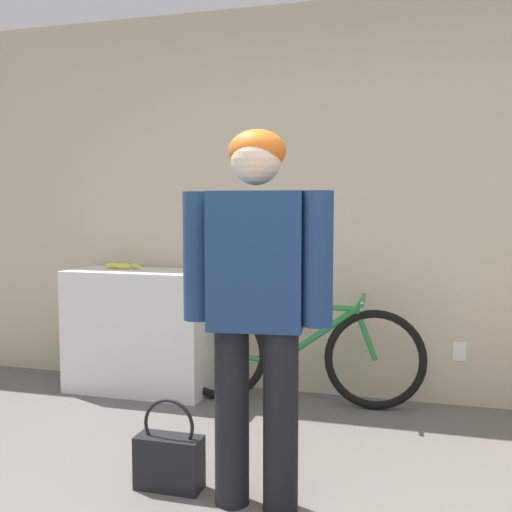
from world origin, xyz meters
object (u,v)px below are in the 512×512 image
object	(u,v)px
bicycle	(295,352)
banana	(123,266)
person	(256,292)
handbag	(169,459)

from	to	relation	value
bicycle	banana	size ratio (longest dim) A/B	5.53
banana	bicycle	bearing A→B (deg)	-2.43
person	banana	bearing A→B (deg)	127.51
person	handbag	size ratio (longest dim) A/B	3.82
person	bicycle	world-z (taller)	person
person	banana	xyz separation A→B (m)	(-1.37, 1.39, -0.06)
bicycle	banana	world-z (taller)	banana
person	bicycle	bearing A→B (deg)	88.20
person	banana	world-z (taller)	person
person	banana	size ratio (longest dim) A/B	5.35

